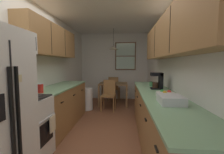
% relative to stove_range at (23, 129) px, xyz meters
% --- Properties ---
extents(ground_plane, '(12.00, 12.00, 0.00)m').
position_rel_stove_range_xyz_m(ground_plane, '(0.99, 1.45, -0.47)').
color(ground_plane, brown).
extents(wall_left, '(0.10, 9.00, 2.55)m').
position_rel_stove_range_xyz_m(wall_left, '(-0.36, 1.45, 0.80)').
color(wall_left, white).
rests_on(wall_left, ground).
extents(wall_right, '(0.10, 9.00, 2.55)m').
position_rel_stove_range_xyz_m(wall_right, '(2.34, 1.45, 0.80)').
color(wall_right, white).
rests_on(wall_right, ground).
extents(wall_back, '(4.40, 0.10, 2.55)m').
position_rel_stove_range_xyz_m(wall_back, '(0.99, 4.10, 0.80)').
color(wall_back, white).
rests_on(wall_back, ground).
extents(ceiling_slab, '(4.40, 9.00, 0.08)m').
position_rel_stove_range_xyz_m(ceiling_slab, '(0.99, 1.45, 2.12)').
color(ceiling_slab, white).
extents(stove_range, '(0.66, 0.60, 1.10)m').
position_rel_stove_range_xyz_m(stove_range, '(0.00, 0.00, 0.00)').
color(stove_range, white).
rests_on(stove_range, ground).
extents(microwave_over_range, '(0.39, 0.62, 0.32)m').
position_rel_stove_range_xyz_m(microwave_over_range, '(-0.11, 0.00, 1.22)').
color(microwave_over_range, white).
extents(counter_left, '(0.64, 1.95, 0.90)m').
position_rel_stove_range_xyz_m(counter_left, '(-0.01, 1.27, -0.02)').
color(counter_left, olive).
rests_on(counter_left, ground).
extents(upper_cabinets_left, '(0.33, 2.03, 0.64)m').
position_rel_stove_range_xyz_m(upper_cabinets_left, '(-0.15, 1.22, 1.40)').
color(upper_cabinets_left, olive).
extents(counter_right, '(0.64, 3.29, 0.90)m').
position_rel_stove_range_xyz_m(counter_right, '(1.99, 0.56, -0.02)').
color(counter_right, olive).
rests_on(counter_right, ground).
extents(upper_cabinets_right, '(0.33, 2.97, 0.62)m').
position_rel_stove_range_xyz_m(upper_cabinets_right, '(2.13, 0.51, 1.34)').
color(upper_cabinets_right, olive).
extents(dining_table, '(0.94, 0.77, 0.74)m').
position_rel_stove_range_xyz_m(dining_table, '(1.04, 3.11, 0.15)').
color(dining_table, brown).
rests_on(dining_table, ground).
extents(dining_chair_near, '(0.43, 0.43, 0.90)m').
position_rel_stove_range_xyz_m(dining_chair_near, '(0.94, 2.52, 0.03)').
color(dining_chair_near, olive).
rests_on(dining_chair_near, ground).
extents(dining_chair_far, '(0.44, 0.44, 0.90)m').
position_rel_stove_range_xyz_m(dining_chair_far, '(1.01, 3.70, 0.03)').
color(dining_chair_far, olive).
rests_on(dining_chair_far, ground).
extents(pendant_light, '(0.30, 0.30, 0.69)m').
position_rel_stove_range_xyz_m(pendant_light, '(1.04, 3.11, 1.44)').
color(pendant_light, black).
extents(back_window, '(0.80, 0.05, 1.07)m').
position_rel_stove_range_xyz_m(back_window, '(1.43, 4.03, 1.21)').
color(back_window, brown).
extents(trash_bin, '(0.31, 0.31, 0.66)m').
position_rel_stove_range_xyz_m(trash_bin, '(0.29, 2.49, -0.14)').
color(trash_bin, white).
rests_on(trash_bin, ground).
extents(storage_canister, '(0.11, 0.11, 0.17)m').
position_rel_stove_range_xyz_m(storage_canister, '(-0.01, 0.47, 0.51)').
color(storage_canister, red).
rests_on(storage_canister, counter_left).
extents(dish_towel, '(0.02, 0.16, 0.24)m').
position_rel_stove_range_xyz_m(dish_towel, '(0.35, 0.15, 0.03)').
color(dish_towel, beige).
extents(coffee_maker, '(0.22, 0.18, 0.32)m').
position_rel_stove_range_xyz_m(coffee_maker, '(2.06, 1.04, 0.59)').
color(coffee_maker, black).
rests_on(coffee_maker, counter_right).
extents(mug_by_coffeemaker, '(0.11, 0.08, 0.10)m').
position_rel_stove_range_xyz_m(mug_by_coffeemaker, '(2.00, 1.40, 0.48)').
color(mug_by_coffeemaker, '#3F7F4C').
rests_on(mug_by_coffeemaker, counter_right).
extents(fruit_bowl, '(0.28, 0.28, 0.09)m').
position_rel_stove_range_xyz_m(fruit_bowl, '(2.04, 0.38, 0.46)').
color(fruit_bowl, silver).
rests_on(fruit_bowl, counter_right).
extents(dish_rack, '(0.28, 0.34, 0.10)m').
position_rel_stove_range_xyz_m(dish_rack, '(1.99, -0.06, 0.48)').
color(dish_rack, silver).
rests_on(dish_rack, counter_right).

